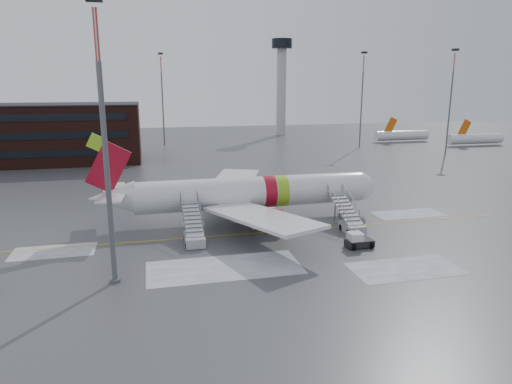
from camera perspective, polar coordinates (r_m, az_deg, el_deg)
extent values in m
plane|color=#494C4F|center=(52.63, 0.73, -4.75)|extent=(260.00, 260.00, 0.00)
cylinder|color=silver|center=(55.48, -0.47, -0.04)|extent=(28.00, 3.80, 3.80)
sphere|color=silver|center=(60.06, 12.67, 0.68)|extent=(3.80, 3.80, 3.80)
cube|color=black|center=(60.41, 13.58, 1.19)|extent=(1.09, 1.60, 0.97)
cone|color=silver|center=(54.31, -17.60, -0.70)|extent=(5.20, 3.72, 3.72)
cube|color=maroon|center=(53.60, -17.98, 2.98)|extent=(5.27, 0.30, 6.09)
cube|color=#92C61F|center=(53.30, -19.38, 5.87)|extent=(2.16, 0.26, 2.16)
cube|color=silver|center=(56.67, -17.27, 0.57)|extent=(3.07, 4.85, 0.18)
cube|color=silver|center=(51.62, -17.63, -0.67)|extent=(3.07, 4.85, 0.18)
cube|color=silver|center=(63.54, -3.05, 1.13)|extent=(10.72, 15.97, 1.13)
cube|color=silver|center=(47.42, 0.62, -3.13)|extent=(10.72, 15.97, 1.13)
cylinder|color=silver|center=(60.98, -1.09, -0.69)|extent=(3.40, 2.10, 2.10)
cylinder|color=silver|center=(51.22, 1.37, -3.45)|extent=(3.40, 2.10, 2.10)
cylinder|color=#595B60|center=(59.84, 10.81, -1.84)|extent=(0.20, 0.20, 1.80)
cylinder|color=black|center=(59.96, 10.80, -2.26)|extent=(0.90, 0.56, 0.90)
cylinder|color=black|center=(58.41, -1.47, -2.44)|extent=(0.90, 0.56, 0.90)
cylinder|color=black|center=(53.92, -0.42, -3.80)|extent=(0.90, 0.56, 0.90)
cube|color=#A0A2A7|center=(52.75, 11.94, -4.38)|extent=(2.00, 3.20, 1.00)
cube|color=#A0A2A7|center=(54.10, 11.09, -2.04)|extent=(1.90, 5.87, 2.52)
cube|color=#A0A2A7|center=(56.74, 9.79, -0.03)|extent=(1.90, 1.40, 0.15)
cylinder|color=#595B60|center=(56.80, 9.87, -1.79)|extent=(0.16, 0.16, 3.40)
cylinder|color=black|center=(51.58, 11.49, -5.00)|extent=(0.25, 0.70, 0.70)
cylinder|color=black|center=(54.04, 12.35, -4.19)|extent=(0.25, 0.70, 0.70)
cube|color=#A5A8AC|center=(48.19, -7.70, -5.92)|extent=(2.00, 3.20, 1.00)
cube|color=#A5A8AC|center=(49.66, -8.00, -3.31)|extent=(1.90, 5.87, 2.52)
cube|color=#A5A8AC|center=(52.52, -8.39, -1.07)|extent=(1.90, 1.40, 0.15)
cylinder|color=#595B60|center=(52.58, -8.29, -2.97)|extent=(0.16, 0.16, 3.40)
cylinder|color=black|center=(47.25, -8.66, -6.61)|extent=(0.25, 0.70, 0.70)
cylinder|color=black|center=(49.28, -6.76, -5.70)|extent=(0.25, 0.70, 0.70)
cube|color=black|center=(48.30, 12.79, -6.23)|extent=(2.80, 1.54, 0.69)
cube|color=silver|center=(47.86, 12.30, -5.51)|extent=(1.41, 1.41, 0.89)
cube|color=black|center=(47.75, 12.32, -5.11)|extent=(1.21, 1.31, 0.15)
cylinder|color=black|center=(47.32, 12.09, -6.73)|extent=(0.31, 0.70, 0.69)
cylinder|color=black|center=(48.21, 14.21, -6.47)|extent=(0.31, 0.70, 0.69)
cylinder|color=black|center=(48.49, 11.36, -6.20)|extent=(0.31, 0.70, 0.69)
cylinder|color=black|center=(49.35, 13.45, -5.96)|extent=(0.31, 0.70, 0.69)
cylinder|color=#595B60|center=(38.51, -18.08, 1.69)|extent=(0.44, 0.44, 18.04)
cylinder|color=#CC7272|center=(37.95, -19.32, 17.91)|extent=(0.40, 0.40, 4.06)
cylinder|color=#595B60|center=(41.14, -17.18, -10.49)|extent=(0.90, 0.90, 0.30)
cylinder|color=#B2B5BA|center=(149.59, 3.18, 12.47)|extent=(3.00, 3.00, 28.00)
cylinder|color=black|center=(150.05, 3.25, 18.02)|extent=(6.40, 6.40, 3.00)
cylinder|color=#595B60|center=(123.24, 13.02, 9.91)|extent=(0.36, 0.36, 19.20)
cylinder|color=#CC7272|center=(123.14, 13.31, 15.27)|extent=(0.32, 0.32, 4.32)
cube|color=black|center=(123.28, 13.38, 16.60)|extent=(1.20, 1.20, 0.50)
cylinder|color=#595B60|center=(126.77, -11.55, 10.07)|extent=(0.36, 0.36, 19.20)
cylinder|color=#CC7272|center=(126.67, -11.80, 15.28)|extent=(0.32, 0.32, 4.32)
cube|color=black|center=(126.81, -11.87, 16.58)|extent=(1.20, 1.20, 0.50)
cylinder|color=#595B60|center=(119.48, 23.01, 9.10)|extent=(0.36, 0.36, 19.20)
cylinder|color=#CC7272|center=(119.38, 23.53, 14.61)|extent=(0.32, 0.32, 4.32)
cube|color=black|center=(119.53, 23.66, 15.98)|extent=(1.20, 1.20, 0.50)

